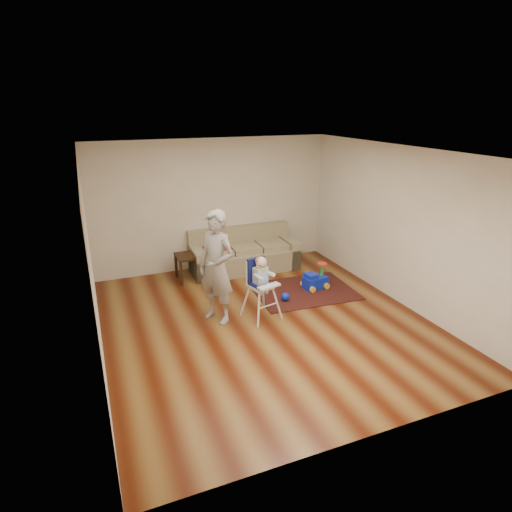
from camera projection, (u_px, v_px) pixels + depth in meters
name	position (u px, v px, depth m)	size (l,w,h in m)	color
ground	(265.00, 321.00, 6.95)	(5.50, 5.50, 0.00)	#461707
room_envelope	(253.00, 202.00, 6.77)	(5.04, 5.52, 2.72)	beige
sofa	(244.00, 250.00, 8.98)	(2.25, 0.97, 0.86)	gray
side_table	(190.00, 267.00, 8.52)	(0.52, 0.52, 0.52)	black
area_rug	(304.00, 291.00, 8.06)	(1.83, 1.37, 0.01)	black
ride_on_toy	(315.00, 276.00, 8.09)	(0.44, 0.31, 0.48)	#0F26C8
toy_ball	(285.00, 297.00, 7.62)	(0.15, 0.15, 0.15)	#0F26C8
high_chair	(261.00, 289.00, 6.92)	(0.60, 0.60, 1.07)	silver
adult	(217.00, 267.00, 6.71)	(0.67, 0.44, 1.83)	gray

